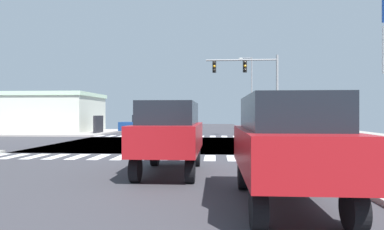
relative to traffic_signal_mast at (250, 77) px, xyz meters
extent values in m
cube|color=#3A383E|center=(-6.41, -6.90, -5.14)|extent=(14.00, 90.00, 0.05)
cube|color=#3A383E|center=(-6.41, -6.90, -5.14)|extent=(90.00, 12.00, 0.05)
cube|color=#A09B91|center=(6.59, 5.10, -5.05)|extent=(12.00, 12.00, 0.14)
cube|color=#A29995|center=(-19.41, 5.10, -5.05)|extent=(12.00, 12.00, 0.14)
cube|color=white|center=(-12.16, -14.20, -5.11)|extent=(0.50, 2.00, 0.01)
cube|color=white|center=(-11.16, -14.20, -5.11)|extent=(0.50, 2.00, 0.01)
cube|color=white|center=(-10.16, -14.20, -5.11)|extent=(0.50, 2.00, 0.01)
cube|color=white|center=(-9.16, -14.20, -5.11)|extent=(0.50, 2.00, 0.01)
cube|color=white|center=(-8.16, -14.20, -5.11)|extent=(0.50, 2.00, 0.01)
cube|color=white|center=(-7.16, -14.20, -5.11)|extent=(0.50, 2.00, 0.01)
cube|color=white|center=(-6.16, -14.20, -5.11)|extent=(0.50, 2.00, 0.01)
cube|color=white|center=(-5.16, -14.20, -5.11)|extent=(0.50, 2.00, 0.01)
cube|color=white|center=(-4.16, -14.20, -5.11)|extent=(0.50, 2.00, 0.01)
cube|color=white|center=(-3.16, -14.20, -5.11)|extent=(0.50, 2.00, 0.01)
cube|color=white|center=(-2.16, -14.20, -5.11)|extent=(0.50, 2.00, 0.01)
cube|color=white|center=(-1.16, -14.20, -5.11)|extent=(0.50, 2.00, 0.01)
cube|color=white|center=(-0.16, -14.20, -5.11)|extent=(0.50, 2.00, 0.01)
cube|color=white|center=(-13.16, 0.40, -5.11)|extent=(0.50, 2.00, 0.01)
cube|color=white|center=(-12.16, 0.40, -5.11)|extent=(0.50, 2.00, 0.01)
cube|color=white|center=(-11.16, 0.40, -5.11)|extent=(0.50, 2.00, 0.01)
cube|color=white|center=(-10.16, 0.40, -5.11)|extent=(0.50, 2.00, 0.01)
cube|color=white|center=(-9.16, 0.40, -5.11)|extent=(0.50, 2.00, 0.01)
cube|color=white|center=(-8.16, 0.40, -5.11)|extent=(0.50, 2.00, 0.01)
cube|color=white|center=(-7.16, 0.40, -5.11)|extent=(0.50, 2.00, 0.01)
cube|color=white|center=(-6.16, 0.40, -5.11)|extent=(0.50, 2.00, 0.01)
cube|color=white|center=(-5.16, 0.40, -5.11)|extent=(0.50, 2.00, 0.01)
cube|color=white|center=(-4.16, 0.40, -5.11)|extent=(0.50, 2.00, 0.01)
cube|color=white|center=(-3.16, 0.40, -5.11)|extent=(0.50, 2.00, 0.01)
cube|color=white|center=(-2.16, 0.40, -5.11)|extent=(0.50, 2.00, 0.01)
cube|color=white|center=(-1.16, 0.40, -5.11)|extent=(0.50, 2.00, 0.01)
cube|color=white|center=(-0.16, 0.40, -5.11)|extent=(0.50, 2.00, 0.01)
cylinder|color=gray|center=(2.29, 0.02, -1.64)|extent=(0.20, 0.20, 6.96)
cylinder|color=gray|center=(-0.73, 0.02, 1.44)|extent=(6.04, 0.14, 0.14)
cube|color=black|center=(-0.43, 0.02, 0.89)|extent=(0.32, 0.40, 1.00)
sphere|color=black|center=(-0.43, -0.22, 1.20)|extent=(0.22, 0.22, 0.22)
sphere|color=orange|center=(-0.43, -0.22, 0.89)|extent=(0.22, 0.22, 0.22)
sphere|color=black|center=(-0.43, -0.22, 0.58)|extent=(0.22, 0.22, 0.22)
cube|color=black|center=(-3.02, 0.02, 0.89)|extent=(0.32, 0.40, 1.00)
sphere|color=black|center=(-3.02, -0.22, 1.20)|extent=(0.22, 0.22, 0.22)
sphere|color=orange|center=(-3.02, -0.22, 0.89)|extent=(0.22, 0.22, 0.22)
sphere|color=black|center=(-3.02, -0.22, 0.58)|extent=(0.22, 0.22, 0.22)
cylinder|color=gray|center=(1.63, 14.17, -0.56)|extent=(0.16, 0.16, 9.11)
cylinder|color=gray|center=(0.93, 14.17, 3.89)|extent=(1.40, 0.10, 0.10)
ellipsoid|color=silver|center=(0.23, 14.17, 3.84)|extent=(0.60, 0.32, 0.20)
cube|color=beige|center=(-23.72, 5.96, -3.24)|extent=(15.90, 7.72, 3.75)
cube|color=#BADBBA|center=(-23.72, 5.96, -1.16)|extent=(16.20, 8.02, 0.40)
cube|color=black|center=(-14.27, 3.10, -4.22)|extent=(0.24, 2.20, 1.80)
cylinder|color=black|center=(-2.20, -20.38, -4.75)|extent=(0.26, 0.74, 0.74)
cylinder|color=black|center=(-0.63, -20.38, -4.75)|extent=(0.26, 0.74, 0.74)
cylinder|color=black|center=(-2.20, -23.51, -4.75)|extent=(0.26, 0.74, 0.74)
cylinder|color=black|center=(-0.63, -23.51, -4.75)|extent=(0.26, 0.74, 0.74)
cube|color=#A4151B|center=(-1.41, -21.94, -3.94)|extent=(1.96, 4.60, 0.88)
cube|color=black|center=(-1.41, -21.94, -3.14)|extent=(1.69, 3.22, 0.72)
cylinder|color=black|center=(-5.20, -16.58, -4.75)|extent=(0.26, 0.74, 0.74)
cylinder|color=black|center=(-3.63, -16.58, -4.75)|extent=(0.26, 0.74, 0.74)
cylinder|color=black|center=(-5.20, -19.71, -4.75)|extent=(0.26, 0.74, 0.74)
cylinder|color=black|center=(-3.63, -19.71, -4.75)|extent=(0.26, 0.74, 0.74)
cube|color=maroon|center=(-4.41, -18.14, -3.94)|extent=(1.96, 4.60, 0.88)
cube|color=black|center=(-4.41, -18.14, -3.14)|extent=(1.69, 3.22, 0.72)
cylinder|color=black|center=(-6.57, -2.68, -4.78)|extent=(0.68, 0.26, 0.68)
cylinder|color=black|center=(-6.57, -4.12, -4.78)|extent=(0.68, 0.26, 0.68)
cylinder|color=black|center=(-9.50, -2.68, -4.78)|extent=(0.68, 0.26, 0.68)
cylinder|color=black|center=(-9.50, -4.12, -4.78)|extent=(0.68, 0.26, 0.68)
cube|color=navy|center=(-8.03, -3.40, -4.11)|extent=(4.30, 1.80, 0.66)
cube|color=black|center=(-8.03, -3.40, -3.51)|extent=(2.24, 1.55, 0.54)
cylinder|color=black|center=(-10.69, 23.27, -4.78)|extent=(0.26, 0.68, 0.68)
cylinder|color=black|center=(-12.13, 23.27, -4.78)|extent=(0.26, 0.68, 0.68)
cylinder|color=black|center=(-10.69, 26.20, -4.78)|extent=(0.26, 0.68, 0.68)
cylinder|color=black|center=(-12.13, 26.20, -4.78)|extent=(0.26, 0.68, 0.68)
cube|color=navy|center=(-11.41, 24.73, -4.11)|extent=(1.80, 4.30, 0.66)
cube|color=black|center=(-11.41, 24.73, -3.51)|extent=(1.55, 2.24, 0.54)
camera|label=1|loc=(-2.91, -29.30, -3.17)|focal=31.97mm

